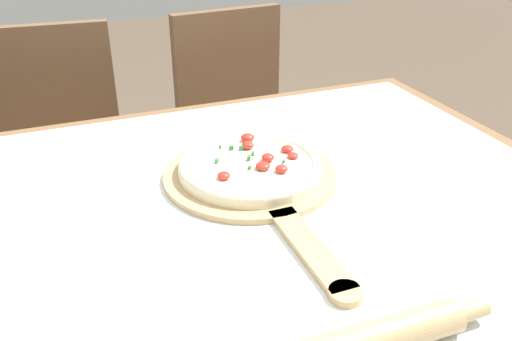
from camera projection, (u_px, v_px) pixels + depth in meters
name	position (u px, v px, depth m)	size (l,w,h in m)	color
dining_table	(256.00, 254.00, 1.01)	(1.28, 1.04, 0.76)	brown
towel_cloth	(256.00, 206.00, 0.96)	(1.20, 0.96, 0.00)	silver
pizza_peel	(256.00, 181.00, 1.02)	(0.33, 0.56, 0.01)	tan
pizza	(251.00, 166.00, 1.04)	(0.28, 0.28, 0.04)	beige
chair_left	(61.00, 155.00, 1.66)	(0.43, 0.43, 0.91)	brown
chair_right	(240.00, 127.00, 1.85)	(0.44, 0.44, 0.91)	brown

